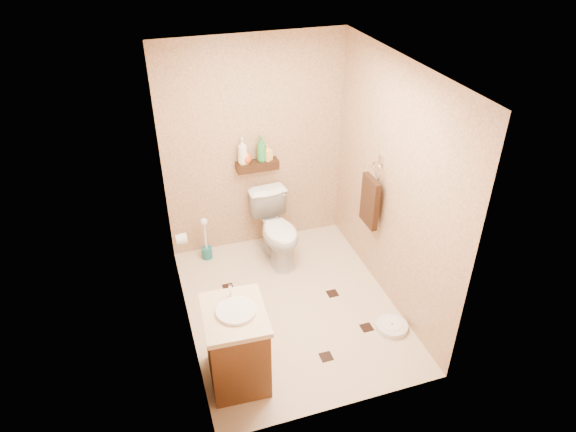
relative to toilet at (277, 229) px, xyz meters
name	(u,v)px	position (x,y,z in m)	size (l,w,h in m)	color
ground	(291,306)	(-0.12, -0.83, -0.38)	(2.50, 2.50, 0.00)	beige
wall_back	(255,147)	(-0.12, 0.42, 0.82)	(2.00, 0.04, 2.40)	tan
wall_front	(348,294)	(-0.12, -2.08, 0.82)	(2.00, 0.04, 2.40)	tan
wall_left	(177,224)	(-1.12, -0.83, 0.82)	(0.04, 2.50, 2.40)	tan
wall_right	(393,187)	(0.88, -0.83, 0.82)	(0.04, 2.50, 2.40)	tan
ceiling	(292,69)	(-0.12, -0.83, 2.02)	(2.00, 2.50, 0.02)	white
wall_shelf	(257,166)	(-0.12, 0.34, 0.64)	(0.46, 0.14, 0.10)	#38200F
floor_accents	(298,308)	(-0.06, -0.88, -0.38)	(1.25, 1.45, 0.01)	black
toilet	(277,229)	(0.00, 0.00, 0.00)	(0.42, 0.74, 0.76)	white
vanity	(236,345)	(-0.82, -1.53, 0.00)	(0.53, 0.63, 0.86)	brown
bathroom_scale	(392,326)	(0.70, -1.42, -0.35)	(0.33, 0.33, 0.06)	silver
toilet_brush	(206,244)	(-0.77, 0.24, -0.19)	(0.12, 0.12, 0.53)	#196365
towel_ring	(370,199)	(0.80, -0.58, 0.57)	(0.12, 0.30, 0.76)	silver
toilet_paper	(181,239)	(-1.06, -0.18, 0.22)	(0.12, 0.11, 0.12)	silver
bottle_a	(243,151)	(-0.27, 0.34, 0.84)	(0.11, 0.11, 0.29)	silver
bottle_b	(243,156)	(-0.26, 0.34, 0.78)	(0.08, 0.08, 0.18)	yellow
bottle_c	(246,156)	(-0.24, 0.34, 0.77)	(0.13, 0.13, 0.16)	#E0461A
bottle_d	(262,149)	(-0.06, 0.34, 0.83)	(0.11, 0.11, 0.29)	#2D8841
bottle_e	(268,152)	(0.00, 0.34, 0.78)	(0.08, 0.08, 0.18)	#FFC054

